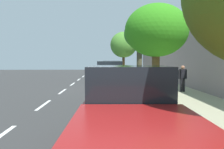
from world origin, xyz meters
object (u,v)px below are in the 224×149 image
object	(u,v)px
parked_suv_grey_second	(111,74)
street_tree_far_end	(140,35)
parked_pickup_red_nearest	(132,124)
bicycle_at_curb	(126,93)
cyclist_with_backpack	(131,80)
street_tree_mid_block	(156,31)
street_tree_corner	(124,45)
fire_hydrant	(148,93)
pedestrian_on_phone	(183,77)
parked_suv_white_mid	(111,70)
parked_sedan_black_far	(109,70)

from	to	relation	value
parked_suv_grey_second	street_tree_far_end	distance (m)	3.55
parked_pickup_red_nearest	bicycle_at_curb	world-z (taller)	parked_pickup_red_nearest
parked_pickup_red_nearest	cyclist_with_backpack	size ratio (longest dim) A/B	3.10
bicycle_at_curb	street_tree_mid_block	size ratio (longest dim) A/B	0.31
street_tree_corner	fire_hydrant	xyz separation A→B (m)	(-0.50, -19.81, -3.62)
pedestrian_on_phone	street_tree_mid_block	bearing A→B (deg)	-132.64
parked_suv_white_mid	parked_pickup_red_nearest	bearing A→B (deg)	-90.07
parked_pickup_red_nearest	street_tree_far_end	bearing A→B (deg)	80.38
bicycle_at_curb	parked_sedan_black_far	bearing A→B (deg)	92.04
street_tree_far_end	pedestrian_on_phone	xyz separation A→B (m)	(2.25, -2.68, -2.84)
parked_suv_white_mid	fire_hydrant	bearing A→B (deg)	-83.16
parked_suv_grey_second	parked_pickup_red_nearest	bearing A→B (deg)	-89.25
bicycle_at_curb	cyclist_with_backpack	xyz separation A→B (m)	(0.22, -0.43, 0.69)
bicycle_at_curb	street_tree_mid_block	xyz separation A→B (m)	(1.39, -0.65, 3.11)
cyclist_with_backpack	parked_suv_white_mid	bearing A→B (deg)	93.93
street_tree_mid_block	fire_hydrant	distance (m)	3.03
parked_sedan_black_far	street_tree_corner	world-z (taller)	street_tree_corner
bicycle_at_curb	street_tree_corner	xyz separation A→B (m)	(1.39, 18.53, 3.82)
parked_suv_white_mid	cyclist_with_backpack	distance (m)	11.24
cyclist_with_backpack	street_tree_corner	bearing A→B (deg)	86.45
street_tree_far_end	pedestrian_on_phone	size ratio (longest dim) A/B	3.03
parked_suv_white_mid	parked_sedan_black_far	xyz separation A→B (m)	(-0.07, 6.62, -0.27)
cyclist_with_backpack	bicycle_at_curb	bearing A→B (deg)	116.67
parked_suv_grey_second	street_tree_corner	world-z (taller)	street_tree_corner
street_tree_far_end	pedestrian_on_phone	distance (m)	4.50
street_tree_far_end	street_tree_corner	xyz separation A→B (m)	(0.00, 14.06, 0.30)
cyclist_with_backpack	parked_sedan_black_far	bearing A→B (deg)	92.69
parked_sedan_black_far	parked_suv_white_mid	bearing A→B (deg)	-89.41
parked_pickup_red_nearest	pedestrian_on_phone	world-z (taller)	parked_pickup_red_nearest
parked_suv_white_mid	fire_hydrant	distance (m)	12.16
street_tree_far_end	fire_hydrant	distance (m)	6.67
parked_sedan_black_far	pedestrian_on_phone	size ratio (longest dim) A/B	2.79
parked_pickup_red_nearest	parked_suv_grey_second	size ratio (longest dim) A/B	1.11
cyclist_with_backpack	fire_hydrant	distance (m)	1.20
parked_suv_grey_second	parked_suv_white_mid	xyz separation A→B (m)	(0.17, 6.42, 0.00)
bicycle_at_curb	street_tree_corner	size ratio (longest dim) A/B	0.25
street_tree_corner	fire_hydrant	world-z (taller)	street_tree_corner
parked_suv_white_mid	street_tree_far_end	bearing A→B (deg)	-72.85
parked_sedan_black_far	cyclist_with_backpack	world-z (taller)	cyclist_with_backpack
cyclist_with_backpack	street_tree_far_end	distance (m)	5.78
parked_suv_grey_second	bicycle_at_curb	distance (m)	4.47
bicycle_at_curb	street_tree_mid_block	distance (m)	3.47
parked_suv_white_mid	street_tree_mid_block	bearing A→B (deg)	-80.34
street_tree_mid_block	pedestrian_on_phone	bearing A→B (deg)	47.36
parked_suv_white_mid	street_tree_mid_block	size ratio (longest dim) A/B	1.02
parked_suv_white_mid	fire_hydrant	size ratio (longest dim) A/B	5.63
parked_suv_grey_second	pedestrian_on_phone	size ratio (longest dim) A/B	2.97
parked_sedan_black_far	street_tree_corner	distance (m)	4.13
bicycle_at_curb	street_tree_mid_block	bearing A→B (deg)	-24.98
parked_suv_grey_second	bicycle_at_curb	size ratio (longest dim) A/B	3.29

